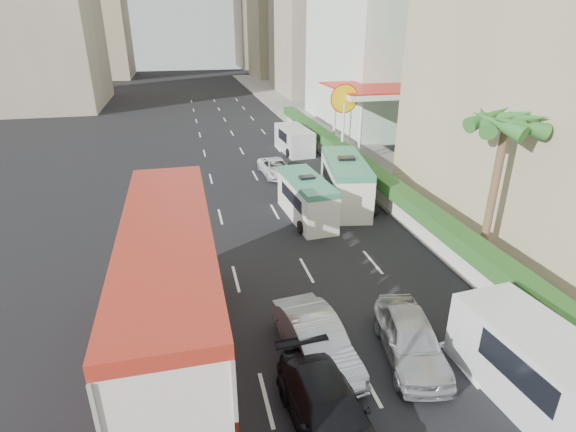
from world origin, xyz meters
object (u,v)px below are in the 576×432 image
object	(u,v)px
car_silver_lane_a	(315,358)
palm_tree	(493,193)
minibus_far	(345,182)
panel_van_near	(544,373)
car_black	(327,430)
shell_station	(369,120)
van_asset	(276,175)
panel_van_far	(294,140)
minibus_near	(306,199)
car_silver_lane_b	(409,357)
double_decker_bus	(174,301)

from	to	relation	value
car_silver_lane_a	palm_tree	size ratio (longest dim) A/B	0.71
minibus_far	panel_van_near	bearing A→B (deg)	-79.38
car_silver_lane_a	car_black	bearing A→B (deg)	-106.87
car_black	palm_tree	xyz separation A→B (m)	(9.96, 7.45, 3.38)
panel_van_near	minibus_far	bearing A→B (deg)	85.22
shell_station	van_asset	bearing A→B (deg)	-154.33
panel_van_far	car_silver_lane_a	bearing A→B (deg)	-106.25
minibus_near	panel_van_near	xyz separation A→B (m)	(2.92, -14.63, -0.06)
van_asset	palm_tree	bearing A→B (deg)	-69.75
van_asset	palm_tree	size ratio (longest dim) A/B	0.66
minibus_near	car_silver_lane_b	bearing A→B (deg)	-92.62
car_black	panel_van_near	bearing A→B (deg)	-8.48
car_silver_lane_a	shell_station	xyz separation A→B (m)	(11.66, 23.62, 2.75)
palm_tree	car_silver_lane_a	bearing A→B (deg)	-153.96
car_silver_lane_a	minibus_near	xyz separation A→B (m)	(2.81, 11.28, 1.20)
car_silver_lane_b	van_asset	size ratio (longest dim) A/B	1.05
van_asset	minibus_near	world-z (taller)	minibus_near
van_asset	minibus_far	world-z (taller)	minibus_far
car_silver_lane_b	panel_van_near	world-z (taller)	panel_van_near
car_black	van_asset	bearing A→B (deg)	78.00
panel_van_near	shell_station	bearing A→B (deg)	72.55
car_black	car_silver_lane_b	bearing A→B (deg)	27.76
minibus_near	shell_station	size ratio (longest dim) A/B	0.67
double_decker_bus	minibus_near	world-z (taller)	double_decker_bus
double_decker_bus	panel_van_far	world-z (taller)	double_decker_bus
double_decker_bus	minibus_near	xyz separation A→B (m)	(7.15, 10.65, -1.33)
minibus_far	shell_station	bearing A→B (deg)	71.28
van_asset	shell_station	distance (m)	10.24
minibus_far	panel_van_far	distance (m)	12.56
double_decker_bus	panel_van_far	xyz separation A→B (m)	(9.99, 24.75, -1.50)
car_silver_lane_b	panel_van_far	xyz separation A→B (m)	(2.59, 26.03, 1.03)
car_black	panel_van_far	bearing A→B (deg)	74.08
car_silver_lane_a	double_decker_bus	bearing A→B (deg)	165.00
van_asset	panel_van_far	bearing A→B (deg)	60.23
car_black	panel_van_far	xyz separation A→B (m)	(6.15, 28.20, 1.03)
car_black	minibus_far	bearing A→B (deg)	64.91
car_silver_lane_b	palm_tree	distance (m)	8.96
car_black	minibus_near	distance (m)	14.54
car_silver_lane_a	panel_van_far	world-z (taller)	panel_van_far
car_silver_lane_b	minibus_near	distance (m)	11.99
panel_van_near	shell_station	size ratio (longest dim) A/B	0.71
panel_van_far	palm_tree	bearing A→B (deg)	-83.28
panel_van_near	car_black	bearing A→B (deg)	170.09
double_decker_bus	car_silver_lane_b	world-z (taller)	double_decker_bus
double_decker_bus	car_silver_lane_b	size ratio (longest dim) A/B	2.50
car_black	minibus_near	world-z (taller)	minibus_near
minibus_near	palm_tree	size ratio (longest dim) A/B	0.84
car_silver_lane_b	minibus_near	size ratio (longest dim) A/B	0.82
car_silver_lane_a	car_silver_lane_b	size ratio (longest dim) A/B	1.03
double_decker_bus	van_asset	bearing A→B (deg)	69.22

